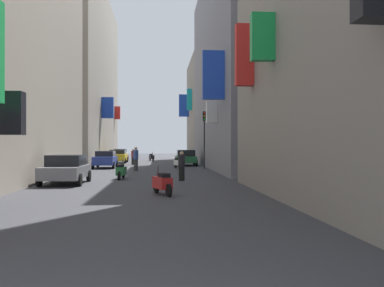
{
  "coord_description": "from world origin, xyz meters",
  "views": [
    {
      "loc": [
        0.91,
        -2.85,
        1.91
      ],
      "look_at": [
        3.81,
        34.73,
        2.08
      ],
      "focal_mm": 40.44,
      "sensor_mm": 36.0,
      "label": 1
    }
  ],
  "objects_px": {
    "scooter_red": "(162,183)",
    "traffic_light_near_corner": "(204,130)",
    "parked_car_yellow": "(118,156)",
    "parked_car_silver": "(120,154)",
    "pedestrian_near_left": "(136,159)",
    "parked_car_green": "(186,157)",
    "pedestrian_near_right": "(182,166)",
    "scooter_white": "(178,163)",
    "scooter_black": "(152,157)",
    "scooter_green": "(121,171)",
    "parked_car_blue": "(105,159)",
    "pedestrian_crossing": "(133,157)",
    "parked_car_grey": "(66,169)"
  },
  "relations": [
    {
      "from": "scooter_black",
      "to": "scooter_green",
      "type": "distance_m",
      "value": 29.26
    },
    {
      "from": "scooter_black",
      "to": "pedestrian_near_right",
      "type": "relative_size",
      "value": 1.16
    },
    {
      "from": "scooter_green",
      "to": "scooter_red",
      "type": "relative_size",
      "value": 1.03
    },
    {
      "from": "scooter_red",
      "to": "traffic_light_near_corner",
      "type": "relative_size",
      "value": 0.4
    },
    {
      "from": "parked_car_blue",
      "to": "traffic_light_near_corner",
      "type": "height_order",
      "value": "traffic_light_near_corner"
    },
    {
      "from": "parked_car_yellow",
      "to": "scooter_white",
      "type": "bearing_deg",
      "value": -62.47
    },
    {
      "from": "scooter_green",
      "to": "pedestrian_near_right",
      "type": "distance_m",
      "value": 3.63
    },
    {
      "from": "scooter_black",
      "to": "pedestrian_near_right",
      "type": "bearing_deg",
      "value": -86.03
    },
    {
      "from": "parked_car_silver",
      "to": "pedestrian_near_left",
      "type": "height_order",
      "value": "pedestrian_near_left"
    },
    {
      "from": "parked_car_green",
      "to": "pedestrian_crossing",
      "type": "relative_size",
      "value": 2.59
    },
    {
      "from": "scooter_red",
      "to": "pedestrian_near_right",
      "type": "xyz_separation_m",
      "value": [
        1.09,
        6.6,
        0.32
      ]
    },
    {
      "from": "parked_car_green",
      "to": "traffic_light_near_corner",
      "type": "height_order",
      "value": "traffic_light_near_corner"
    },
    {
      "from": "parked_car_silver",
      "to": "pedestrian_near_left",
      "type": "distance_m",
      "value": 22.84
    },
    {
      "from": "parked_car_yellow",
      "to": "parked_car_green",
      "type": "bearing_deg",
      "value": -44.57
    },
    {
      "from": "parked_car_yellow",
      "to": "scooter_green",
      "type": "relative_size",
      "value": 2.32
    },
    {
      "from": "parked_car_yellow",
      "to": "parked_car_blue",
      "type": "bearing_deg",
      "value": -90.16
    },
    {
      "from": "parked_car_blue",
      "to": "parked_car_silver",
      "type": "relative_size",
      "value": 0.94
    },
    {
      "from": "pedestrian_near_left",
      "to": "pedestrian_crossing",
      "type": "bearing_deg",
      "value": 94.51
    },
    {
      "from": "scooter_red",
      "to": "parked_car_silver",
      "type": "bearing_deg",
      "value": 97.37
    },
    {
      "from": "parked_car_silver",
      "to": "scooter_black",
      "type": "xyz_separation_m",
      "value": [
        3.98,
        -1.51,
        -0.31
      ]
    },
    {
      "from": "traffic_light_near_corner",
      "to": "parked_car_green",
      "type": "bearing_deg",
      "value": 100.74
    },
    {
      "from": "scooter_green",
      "to": "scooter_white",
      "type": "bearing_deg",
      "value": 71.83
    },
    {
      "from": "parked_car_silver",
      "to": "scooter_black",
      "type": "height_order",
      "value": "parked_car_silver"
    },
    {
      "from": "parked_car_blue",
      "to": "scooter_green",
      "type": "height_order",
      "value": "parked_car_blue"
    },
    {
      "from": "pedestrian_crossing",
      "to": "pedestrian_near_right",
      "type": "xyz_separation_m",
      "value": [
        3.77,
        -19.82,
        0.0
      ]
    },
    {
      "from": "parked_car_grey",
      "to": "scooter_red",
      "type": "relative_size",
      "value": 2.2
    },
    {
      "from": "parked_car_silver",
      "to": "parked_car_grey",
      "type": "relative_size",
      "value": 1.1
    },
    {
      "from": "scooter_white",
      "to": "scooter_black",
      "type": "distance_m",
      "value": 18.0
    },
    {
      "from": "pedestrian_near_right",
      "to": "scooter_white",
      "type": "bearing_deg",
      "value": 88.24
    },
    {
      "from": "parked_car_yellow",
      "to": "scooter_red",
      "type": "xyz_separation_m",
      "value": [
        4.6,
        -31.06,
        -0.3
      ]
    },
    {
      "from": "parked_car_grey",
      "to": "parked_car_silver",
      "type": "bearing_deg",
      "value": 90.45
    },
    {
      "from": "parked_car_yellow",
      "to": "parked_car_grey",
      "type": "xyz_separation_m",
      "value": [
        -0.14,
        -25.87,
        -0.01
      ]
    },
    {
      "from": "parked_car_green",
      "to": "scooter_black",
      "type": "height_order",
      "value": "parked_car_green"
    },
    {
      "from": "scooter_red",
      "to": "pedestrian_near_right",
      "type": "distance_m",
      "value": 6.7
    },
    {
      "from": "scooter_white",
      "to": "pedestrian_crossing",
      "type": "distance_m",
      "value": 8.19
    },
    {
      "from": "scooter_white",
      "to": "parked_car_blue",
      "type": "bearing_deg",
      "value": 172.17
    },
    {
      "from": "scooter_white",
      "to": "pedestrian_crossing",
      "type": "bearing_deg",
      "value": 120.58
    },
    {
      "from": "scooter_black",
      "to": "pedestrian_near_right",
      "type": "height_order",
      "value": "pedestrian_near_right"
    },
    {
      "from": "scooter_black",
      "to": "scooter_red",
      "type": "relative_size",
      "value": 1.0
    },
    {
      "from": "parked_car_blue",
      "to": "parked_car_yellow",
      "type": "bearing_deg",
      "value": 89.84
    },
    {
      "from": "parked_car_green",
      "to": "scooter_red",
      "type": "height_order",
      "value": "parked_car_green"
    },
    {
      "from": "parked_car_silver",
      "to": "pedestrian_near_right",
      "type": "distance_m",
      "value": 32.68
    },
    {
      "from": "parked_car_green",
      "to": "pedestrian_near_left",
      "type": "distance_m",
      "value": 9.13
    },
    {
      "from": "pedestrian_near_right",
      "to": "parked_car_green",
      "type": "bearing_deg",
      "value": 85.71
    },
    {
      "from": "traffic_light_near_corner",
      "to": "scooter_red",
      "type": "bearing_deg",
      "value": -101.07
    },
    {
      "from": "parked_car_silver",
      "to": "pedestrian_near_left",
      "type": "bearing_deg",
      "value": -82.09
    },
    {
      "from": "parked_car_blue",
      "to": "scooter_green",
      "type": "xyz_separation_m",
      "value": [
        2.38,
        -12.25,
        -0.3
      ]
    },
    {
      "from": "traffic_light_near_corner",
      "to": "parked_car_yellow",
      "type": "bearing_deg",
      "value": 122.27
    },
    {
      "from": "pedestrian_near_left",
      "to": "pedestrian_near_right",
      "type": "bearing_deg",
      "value": -72.68
    },
    {
      "from": "traffic_light_near_corner",
      "to": "scooter_green",
      "type": "bearing_deg",
      "value": -119.69
    }
  ]
}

